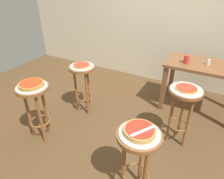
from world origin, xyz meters
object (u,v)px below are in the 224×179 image
Objects in this scene: serving_plate_middle at (32,87)px; serving_plate_leftside at (82,66)px; pizza_foreground at (140,131)px; cup_near_edge at (186,59)px; pizza_leftside at (82,65)px; serving_plate_rear at (186,90)px; stool_middle at (35,102)px; stool_leftside at (83,79)px; stool_rear at (183,105)px; pizza_middle at (31,84)px; stool_foreground at (138,152)px; dining_table at (203,72)px; condiment_shaker at (208,62)px; pizza_server_knife at (143,131)px; serving_plate_foreground at (140,134)px; pizza_rear at (187,88)px.

serving_plate_middle is 1.05× the size of serving_plate_leftside.
pizza_foreground reaches higher than serving_plate_leftside.
cup_near_edge is at bearing 31.46° from serving_plate_leftside.
serving_plate_rear is at bearing 1.09° from pizza_leftside.
serving_plate_leftside is at bearing 79.03° from stool_middle.
serving_plate_leftside is at bearing -178.91° from serving_plate_rear.
pizza_foreground is at bearing -5.32° from serving_plate_middle.
stool_leftside is 1.00× the size of stool_rear.
pizza_middle is at bearing -153.41° from serving_plate_rear.
stool_foreground is at bearing -5.32° from pizza_middle.
serving_plate_leftside reaches higher than stool_foreground.
stool_leftside is (-1.19, 0.86, -0.23)m from pizza_foreground.
stool_rear is 0.71× the size of dining_table.
serving_plate_leftside is at bearing -178.91° from stool_rear.
pizza_foreground is at bearing -101.90° from stool_rear.
pizza_middle is 2.42× the size of cup_near_edge.
condiment_shaker is 0.34× the size of pizza_server_knife.
dining_table is at bearing 80.63° from serving_plate_foreground.
serving_plate_rear is 1.57× the size of pizza_server_knife.
pizza_rear reaches higher than serving_plate_middle.
condiment_shaker reaches higher than serving_plate_middle.
serving_plate_middle is at bearing 90.00° from stool_middle.
pizza_leftside is (-1.19, 0.86, 0.02)m from serving_plate_foreground.
stool_rear is 9.78× the size of condiment_shaker.
stool_rear is at bearing 7.13° from serving_plate_rear.
cup_near_edge is at bearing 101.39° from serving_plate_rear.
pizza_rear is (1.38, 0.03, 0.02)m from serving_plate_leftside.
serving_plate_rear is at bearing 26.59° from stool_middle.
stool_foreground is at bearing -90.00° from pizza_foreground.
pizza_server_knife reaches higher than pizza_leftside.
pizza_rear is (1.38, 0.03, 0.22)m from stool_leftside.
pizza_foreground is at bearing -35.80° from pizza_leftside.
stool_foreground is at bearing -5.32° from stool_middle.
stool_middle is at bearing -100.97° from stool_leftside.
serving_plate_middle is at bearing -132.71° from cup_near_edge.
pizza_rear is at bearing 78.10° from stool_foreground.
cup_near_edge is at bearing -157.16° from dining_table.
stool_leftside is at bearing 144.20° from pizza_foreground.
stool_foreground is at bearing -101.90° from stool_rear.
stool_leftside is at bearing 172.87° from serving_plate_leftside.
pizza_leftside reaches higher than stool_middle.
pizza_foreground is at bearing 0.00° from serving_plate_foreground.
condiment_shaker reaches higher than pizza_rear.
pizza_server_knife is at bearing -35.74° from serving_plate_leftside.
condiment_shaker reaches higher than pizza_foreground.
serving_plate_leftside is (-1.19, 0.86, 0.20)m from stool_foreground.
cup_near_edge reaches higher than pizza_rear.
serving_plate_foreground is at bearing -100.56° from condiment_shaker.
cup_near_edge reaches higher than serving_plate_rear.
cup_near_edge is at bearing 101.39° from stool_rear.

